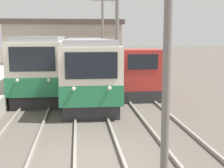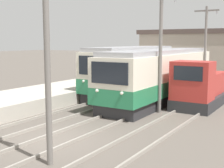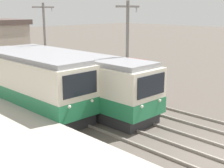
{
  "view_description": "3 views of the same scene",
  "coord_description": "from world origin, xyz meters",
  "px_view_note": "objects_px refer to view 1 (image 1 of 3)",
  "views": [
    {
      "loc": [
        -0.4,
        -9.19,
        3.78
      ],
      "look_at": [
        1.37,
        6.65,
        1.31
      ],
      "focal_mm": 50.0,
      "sensor_mm": 36.0,
      "label": 1
    },
    {
      "loc": [
        8.87,
        -9.53,
        4.17
      ],
      "look_at": [
        -1.01,
        6.25,
        1.6
      ],
      "focal_mm": 50.0,
      "sensor_mm": 36.0,
      "label": 2
    },
    {
      "loc": [
        -12.59,
        -5.85,
        6.46
      ],
      "look_at": [
        1.11,
        7.92,
        1.79
      ],
      "focal_mm": 50.0,
      "sensor_mm": 36.0,
      "label": 3
    }
  ],
  "objects_px": {
    "shunting_locomotive": "(135,77)",
    "catenary_mast_near": "(168,35)",
    "commuter_train_left": "(44,67)",
    "commuter_train_center": "(87,68)",
    "catenary_mast_mid": "(117,35)",
    "catenary_mast_far": "(103,35)"
  },
  "relations": [
    {
      "from": "commuter_train_left",
      "to": "catenary_mast_near",
      "type": "relative_size",
      "value": 1.51
    },
    {
      "from": "catenary_mast_near",
      "to": "commuter_train_center",
      "type": "bearing_deg",
      "value": 96.55
    },
    {
      "from": "shunting_locomotive",
      "to": "catenary_mast_near",
      "type": "xyz_separation_m",
      "value": [
        -1.49,
        -12.09,
        2.6
      ]
    },
    {
      "from": "commuter_train_left",
      "to": "commuter_train_center",
      "type": "xyz_separation_m",
      "value": [
        2.8,
        -0.67,
        -0.07
      ]
    },
    {
      "from": "shunting_locomotive",
      "to": "catenary_mast_mid",
      "type": "distance_m",
      "value": 4.16
    },
    {
      "from": "commuter_train_center",
      "to": "catenary_mast_mid",
      "type": "height_order",
      "value": "catenary_mast_mid"
    },
    {
      "from": "catenary_mast_far",
      "to": "catenary_mast_mid",
      "type": "bearing_deg",
      "value": -90.0
    },
    {
      "from": "catenary_mast_near",
      "to": "catenary_mast_mid",
      "type": "distance_m",
      "value": 9.21
    },
    {
      "from": "shunting_locomotive",
      "to": "catenary_mast_near",
      "type": "relative_size",
      "value": 0.78
    },
    {
      "from": "commuter_train_center",
      "to": "shunting_locomotive",
      "type": "distance_m",
      "value": 3.21
    },
    {
      "from": "catenary_mast_near",
      "to": "catenary_mast_mid",
      "type": "relative_size",
      "value": 1.0
    },
    {
      "from": "shunting_locomotive",
      "to": "commuter_train_center",
      "type": "bearing_deg",
      "value": 160.98
    },
    {
      "from": "commuter_train_center",
      "to": "catenary_mast_near",
      "type": "distance_m",
      "value": 13.38
    },
    {
      "from": "commuter_train_left",
      "to": "shunting_locomotive",
      "type": "relative_size",
      "value": 1.94
    },
    {
      "from": "commuter_train_center",
      "to": "catenary_mast_mid",
      "type": "relative_size",
      "value": 2.03
    },
    {
      "from": "commuter_train_center",
      "to": "catenary_mast_mid",
      "type": "xyz_separation_m",
      "value": [
        1.51,
        -3.92,
        2.14
      ]
    },
    {
      "from": "shunting_locomotive",
      "to": "catenary_mast_far",
      "type": "height_order",
      "value": "catenary_mast_far"
    },
    {
      "from": "commuter_train_center",
      "to": "catenary_mast_near",
      "type": "xyz_separation_m",
      "value": [
        1.51,
        -13.13,
        2.14
      ]
    },
    {
      "from": "commuter_train_left",
      "to": "commuter_train_center",
      "type": "height_order",
      "value": "commuter_train_left"
    },
    {
      "from": "commuter_train_center",
      "to": "catenary_mast_mid",
      "type": "bearing_deg",
      "value": -68.95
    },
    {
      "from": "commuter_train_left",
      "to": "catenary_mast_far",
      "type": "distance_m",
      "value": 6.65
    },
    {
      "from": "catenary_mast_near",
      "to": "catenary_mast_mid",
      "type": "height_order",
      "value": "same"
    }
  ]
}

